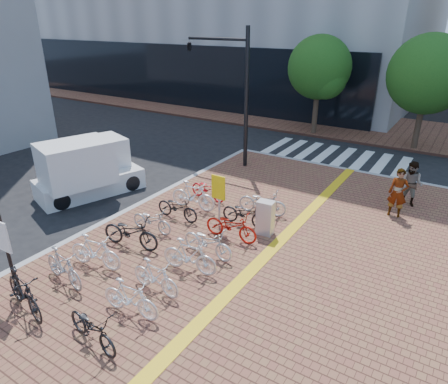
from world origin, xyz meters
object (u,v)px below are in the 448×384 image
Objects in this scene: bike_12 at (208,242)px; traffic_light_pole at (219,71)px; bike_3 at (131,232)px; bike_15 at (262,202)px; bike_8 at (92,328)px; notice_sign at (0,229)px; bike_6 at (193,196)px; bike_7 at (208,189)px; pedestrian_a at (398,193)px; bike_9 at (130,298)px; bike_0 at (23,293)px; bike_11 at (189,256)px; box_truck at (86,168)px; bike_14 at (245,213)px; bike_1 at (63,267)px; bike_2 at (95,252)px; bike_13 at (231,226)px; bike_4 at (152,220)px; yellow_sign at (219,192)px; pedestrian_b at (411,184)px; utility_box at (265,218)px; bike_10 at (155,277)px; bike_5 at (177,207)px.

traffic_light_pole is (-4.61, 7.79, 4.01)m from bike_12.
bike_3 reaches higher than bike_15.
notice_sign is (-2.91, -0.03, 1.66)m from bike_8.
bike_3 is 1.16× the size of bike_8.
traffic_light_pole reaches higher than bike_6.
pedestrian_a reaches higher than bike_7.
bike_9 is (2.28, -5.67, -0.07)m from bike_6.
bike_11 is at bearing -22.63° from bike_0.
bike_7 is at bearing 22.51° from box_truck.
bike_14 is 0.27× the size of traffic_light_pole.
bike_1 is 1.00× the size of bike_2.
notice_sign reaches higher than bike_13.
bike_2 is 0.95× the size of pedestrian_a.
bike_3 is 1.24× the size of bike_4.
bike_12 is at bearing -97.71° from bike_4.
bike_12 is 0.39× the size of box_truck.
yellow_sign is at bearing -119.35° from bike_6.
bike_3 is 2.54m from bike_12.
pedestrian_b reaches higher than bike_4.
yellow_sign is at bearing 146.22° from bike_15.
bike_7 is 7.95m from pedestrian_b.
bike_2 is 0.38× the size of box_truck.
bike_3 reaches higher than bike_14.
bike_11 is 0.97× the size of bike_14.
yellow_sign is (1.63, -0.70, 0.79)m from bike_6.
yellow_sign is at bearing 7.10° from bike_11.
bike_14 is (0.05, 5.58, -0.03)m from bike_9.
bike_13 is (2.58, 1.02, 0.07)m from bike_4.
bike_11 is 1.43× the size of utility_box.
utility_box is at bearing -16.15° from bike_9.
bike_10 is at bearing -139.08° from bike_4.
bike_12 is 1.24m from bike_13.
pedestrian_b reaches higher than bike_15.
bike_9 is (2.43, -3.48, 0.07)m from bike_4.
pedestrian_b reaches higher than bike_10.
bike_10 is (-0.07, 2.18, 0.02)m from bike_8.
bike_4 is 2.19m from bike_6.
bike_12 is at bearing -57.15° from bike_2.
bike_6 is at bearing 5.68° from bike_1.
bike_11 is 0.94× the size of pedestrian_a.
bike_5 is 0.38× the size of box_truck.
utility_box is at bearing 59.77° from notice_sign.
bike_5 is at bearing 10.98° from bike_0.
notice_sign is (-0.57, -2.16, 1.59)m from bike_2.
bike_13 is 2.23m from bike_15.
bike_9 reaches higher than bike_15.
pedestrian_a is 9.80m from traffic_light_pole.
bike_15 is 1.00× the size of pedestrian_a.
yellow_sign is at bearing -3.46° from bike_0.
bike_7 reaches higher than bike_4.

